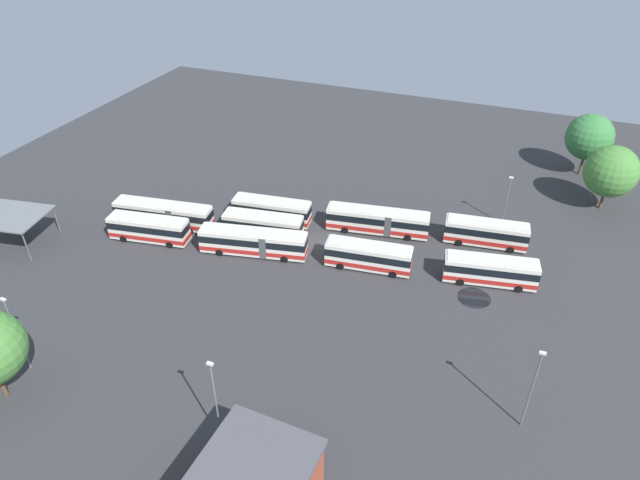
# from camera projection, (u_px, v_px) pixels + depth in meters

# --- Properties ---
(ground_plane) EXTENTS (121.95, 121.95, 0.00)m
(ground_plane) POSITION_uv_depth(u_px,v_px,m) (317.00, 243.00, 74.89)
(ground_plane) COLOR #333335
(bus_row0_slot0) EXTENTS (10.95, 3.85, 3.50)m
(bus_row0_slot0) POSITION_uv_depth(u_px,v_px,m) (486.00, 233.00, 73.59)
(bus_row0_slot0) COLOR silver
(bus_row0_slot0) RESTS_ON ground_plane
(bus_row0_slot2) EXTENTS (11.27, 4.51, 3.50)m
(bus_row0_slot2) POSITION_uv_depth(u_px,v_px,m) (490.00, 270.00, 66.77)
(bus_row0_slot2) COLOR silver
(bus_row0_slot2) RESTS_ON ground_plane
(bus_row1_slot0) EXTENTS (14.16, 4.67, 3.50)m
(bus_row1_slot0) POSITION_uv_depth(u_px,v_px,m) (378.00, 221.00, 76.05)
(bus_row1_slot0) COLOR silver
(bus_row1_slot0) RESTS_ON ground_plane
(bus_row1_slot2) EXTENTS (10.94, 3.79, 3.50)m
(bus_row1_slot2) POSITION_uv_depth(u_px,v_px,m) (368.00, 256.00, 69.24)
(bus_row1_slot2) COLOR silver
(bus_row1_slot2) RESTS_ON ground_plane
(bus_row2_slot0) EXTENTS (11.23, 3.89, 3.50)m
(bus_row2_slot0) POSITION_uv_depth(u_px,v_px,m) (272.00, 210.00, 78.33)
(bus_row2_slot0) COLOR silver
(bus_row2_slot0) RESTS_ON ground_plane
(bus_row2_slot1) EXTENTS (11.03, 4.18, 3.50)m
(bus_row2_slot1) POSITION_uv_depth(u_px,v_px,m) (263.00, 225.00, 75.04)
(bus_row2_slot1) COLOR silver
(bus_row2_slot1) RESTS_ON ground_plane
(bus_row2_slot2) EXTENTS (14.17, 5.34, 3.50)m
(bus_row2_slot2) POSITION_uv_depth(u_px,v_px,m) (254.00, 242.00, 71.79)
(bus_row2_slot2) COLOR silver
(bus_row2_slot2) RESTS_ON ground_plane
(bus_row3_slot1) EXTENTS (14.16, 4.59, 3.50)m
(bus_row3_slot1) POSITION_uv_depth(u_px,v_px,m) (164.00, 214.00, 77.52)
(bus_row3_slot1) COLOR silver
(bus_row3_slot1) RESTS_ON ground_plane
(bus_row3_slot2) EXTENTS (11.08, 4.27, 3.50)m
(bus_row3_slot2) POSITION_uv_depth(u_px,v_px,m) (149.00, 228.00, 74.45)
(bus_row3_slot2) COLOR silver
(bus_row3_slot2) RESTS_ON ground_plane
(maintenance_shelter) EXTENTS (9.69, 8.38, 4.34)m
(maintenance_shelter) POSITION_uv_depth(u_px,v_px,m) (10.00, 216.00, 72.60)
(maintenance_shelter) COLOR slate
(maintenance_shelter) RESTS_ON ground_plane
(lamp_post_by_building) EXTENTS (0.56, 0.28, 7.40)m
(lamp_post_by_building) POSITION_uv_depth(u_px,v_px,m) (507.00, 198.00, 76.62)
(lamp_post_by_building) COLOR slate
(lamp_post_by_building) RESTS_ON ground_plane
(lamp_post_mid_lot) EXTENTS (0.56, 0.28, 9.77)m
(lamp_post_mid_lot) POSITION_uv_depth(u_px,v_px,m) (216.00, 401.00, 46.22)
(lamp_post_mid_lot) COLOR slate
(lamp_post_mid_lot) RESTS_ON ground_plane
(lamp_post_far_corner) EXTENTS (0.56, 0.28, 9.20)m
(lamp_post_far_corner) POSITION_uv_depth(u_px,v_px,m) (532.00, 387.00, 47.80)
(lamp_post_far_corner) COLOR slate
(lamp_post_far_corner) RESTS_ON ground_plane
(lamp_post_near_entrance) EXTENTS (0.56, 0.28, 9.07)m
(lamp_post_near_entrance) POSITION_uv_depth(u_px,v_px,m) (16.00, 331.00, 53.58)
(lamp_post_near_entrance) COLOR slate
(lamp_post_near_entrance) RESTS_ON ground_plane
(tree_north_edge) EXTENTS (7.30, 7.30, 10.17)m
(tree_north_edge) POSITION_uv_depth(u_px,v_px,m) (590.00, 137.00, 87.88)
(tree_north_edge) COLOR brown
(tree_north_edge) RESTS_ON ground_plane
(tree_west_edge) EXTENTS (7.45, 7.45, 9.76)m
(tree_west_edge) POSITION_uv_depth(u_px,v_px,m) (611.00, 171.00, 79.07)
(tree_west_edge) COLOR brown
(tree_west_edge) RESTS_ON ground_plane
(puddle_near_shelter) EXTENTS (3.75, 3.75, 0.01)m
(puddle_near_shelter) POSITION_uv_depth(u_px,v_px,m) (508.00, 265.00, 70.77)
(puddle_near_shelter) COLOR black
(puddle_near_shelter) RESTS_ON ground_plane
(puddle_front_lane) EXTENTS (3.91, 3.91, 0.01)m
(puddle_front_lane) POSITION_uv_depth(u_px,v_px,m) (474.00, 298.00, 65.39)
(puddle_front_lane) COLOR black
(puddle_front_lane) RESTS_ON ground_plane
(puddle_between_rows) EXTENTS (3.00, 3.00, 0.01)m
(puddle_between_rows) POSITION_uv_depth(u_px,v_px,m) (253.00, 206.00, 83.01)
(puddle_between_rows) COLOR black
(puddle_between_rows) RESTS_ON ground_plane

